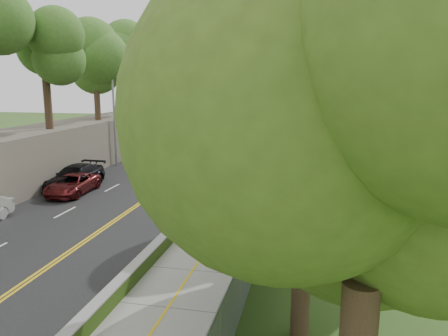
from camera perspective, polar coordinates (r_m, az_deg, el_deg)
The scene contains 24 objects.
ground at distance 24.01m, azimuth -5.19°, elevation -6.95°, with size 140.00×140.00×0.00m, color #33511E.
road at distance 39.45m, azimuth -6.27°, elevation 0.36°, with size 11.20×66.00×0.04m, color black.
sidewalk at distance 37.75m, azimuth 5.27°, elevation -0.11°, with size 4.20×66.00×0.05m, color gray.
jersey_barrier at distance 38.02m, azimuth 1.83°, elevation 0.44°, with size 0.42×66.00×0.60m, color #77D01D.
rock_embankment at distance 42.36m, azimuth -16.82°, elevation 3.42°, with size 5.00×66.00×4.00m, color #595147.
chainlink_fence at distance 37.38m, azimuth 8.49°, elevation 1.22°, with size 0.04×66.00×2.00m, color slate.
trees_embankment at distance 41.86m, azimuth -16.89°, elevation 15.00°, with size 6.40×66.00×13.00m, color #477829, non-canonical shape.
trees_fenceside at distance 36.74m, azimuth 12.49°, elevation 10.31°, with size 7.00×66.00×14.00m, color olive, non-canonical shape.
streetlight at distance 39.81m, azimuth -13.86°, elevation 6.91°, with size 2.52×0.22×8.00m.
signpost at distance 20.38m, azimuth -4.97°, elevation -4.53°, with size 0.62×0.09×3.10m.
construction_barrel at distance 47.71m, azimuth 7.29°, elevation 2.83°, with size 0.53×0.53×0.87m, color #E16200.
concrete_block at distance 19.45m, azimuth 0.41°, elevation -9.94°, with size 1.25×0.94×0.83m, color slate.
car_2 at distance 30.91m, azimuth -19.18°, elevation -2.01°, with size 2.20×4.77×1.32m, color maroon.
car_3 at distance 32.45m, azimuth -18.88°, elevation -1.12°, with size 2.25×5.52×1.60m, color black.
car_4 at distance 44.27m, azimuth -11.28°, elevation 2.33°, with size 1.60×3.97×1.35m, color tan.
car_5 at distance 47.46m, azimuth -7.96°, elevation 3.21°, with size 1.71×4.90×1.61m, color silver.
car_6 at distance 56.05m, azimuth -4.49°, elevation 4.49°, with size 2.54×5.52×1.53m, color black.
car_7 at distance 53.03m, azimuth -7.11°, elevation 4.00°, with size 2.05×5.03×1.46m, color maroon.
car_8 at distance 63.73m, azimuth -3.74°, elevation 5.36°, with size 1.88×4.66×1.59m, color silver.
painter_0 at distance 24.46m, azimuth -2.86°, elevation -4.31°, with size 0.85×0.55×1.74m, color gold.
painter_1 at distance 29.19m, azimuth 1.07°, elevation -1.71°, with size 0.63×0.41×1.73m, color silver.
painter_2 at distance 28.51m, azimuth -0.61°, elevation -2.15°, with size 0.78×0.61×1.61m, color black.
painter_3 at distance 25.61m, azimuth -2.15°, elevation -3.63°, with size 1.10×0.63×1.70m, color brown.
person_far at distance 49.84m, azimuth 7.33°, elevation 3.75°, with size 1.08×0.45×1.83m, color black.
Camera 1 is at (6.84, -21.74, 7.55)m, focal length 35.00 mm.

